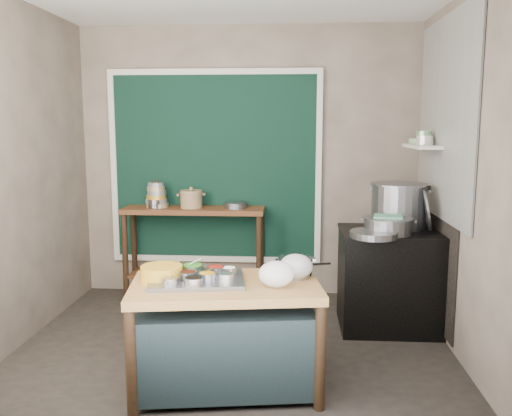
# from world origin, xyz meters

# --- Properties ---
(floor) EXTENTS (3.50, 3.00, 0.02)m
(floor) POSITION_xyz_m (0.00, 0.00, -0.01)
(floor) COLOR #2C2721
(floor) RESTS_ON ground
(back_wall) EXTENTS (3.50, 0.02, 2.80)m
(back_wall) POSITION_xyz_m (0.00, 1.51, 1.40)
(back_wall) COLOR gray
(back_wall) RESTS_ON floor
(left_wall) EXTENTS (0.02, 3.00, 2.80)m
(left_wall) POSITION_xyz_m (-1.76, 0.00, 1.40)
(left_wall) COLOR gray
(left_wall) RESTS_ON floor
(right_wall) EXTENTS (0.02, 3.00, 2.80)m
(right_wall) POSITION_xyz_m (1.76, 0.00, 1.40)
(right_wall) COLOR gray
(right_wall) RESTS_ON floor
(curtain_panel) EXTENTS (2.10, 0.02, 1.90)m
(curtain_panel) POSITION_xyz_m (-0.35, 1.47, 1.35)
(curtain_panel) COLOR black
(curtain_panel) RESTS_ON back_wall
(curtain_frame) EXTENTS (2.22, 0.03, 2.02)m
(curtain_frame) POSITION_xyz_m (-0.35, 1.46, 1.35)
(curtain_frame) COLOR beige
(curtain_frame) RESTS_ON back_wall
(tile_panel) EXTENTS (0.02, 1.70, 1.70)m
(tile_panel) POSITION_xyz_m (1.74, 0.55, 1.85)
(tile_panel) COLOR #B2B2AA
(tile_panel) RESTS_ON right_wall
(soot_patch) EXTENTS (0.01, 1.30, 1.30)m
(soot_patch) POSITION_xyz_m (1.74, 0.65, 0.70)
(soot_patch) COLOR black
(soot_patch) RESTS_ON right_wall
(wall_shelf) EXTENTS (0.22, 0.70, 0.03)m
(wall_shelf) POSITION_xyz_m (1.63, 0.85, 1.60)
(wall_shelf) COLOR beige
(wall_shelf) RESTS_ON right_wall
(prep_table) EXTENTS (1.34, 0.89, 0.75)m
(prep_table) POSITION_xyz_m (0.02, -0.69, 0.38)
(prep_table) COLOR olive
(prep_table) RESTS_ON floor
(back_counter) EXTENTS (1.45, 0.40, 0.95)m
(back_counter) POSITION_xyz_m (-0.55, 1.28, 0.47)
(back_counter) COLOR #5A2E19
(back_counter) RESTS_ON floor
(stove_block) EXTENTS (0.90, 0.68, 0.85)m
(stove_block) POSITION_xyz_m (1.35, 0.55, 0.42)
(stove_block) COLOR black
(stove_block) RESTS_ON floor
(stove_top) EXTENTS (0.92, 0.69, 0.03)m
(stove_top) POSITION_xyz_m (1.35, 0.55, 0.86)
(stove_top) COLOR black
(stove_top) RESTS_ON stove_block
(condiment_tray) EXTENTS (0.68, 0.53, 0.03)m
(condiment_tray) POSITION_xyz_m (-0.17, -0.68, 0.76)
(condiment_tray) COLOR gray
(condiment_tray) RESTS_ON prep_table
(condiment_bowls) EXTENTS (0.53, 0.41, 0.06)m
(condiment_bowls) POSITION_xyz_m (-0.20, -0.67, 0.80)
(condiment_bowls) COLOR gray
(condiment_bowls) RESTS_ON condiment_tray
(yellow_basin) EXTENTS (0.32, 0.32, 0.11)m
(yellow_basin) POSITION_xyz_m (-0.41, -0.69, 0.80)
(yellow_basin) COLOR #C07E23
(yellow_basin) RESTS_ON prep_table
(saucepan) EXTENTS (0.30, 0.30, 0.13)m
(saucepan) POSITION_xyz_m (0.49, -0.50, 0.82)
(saucepan) COLOR gray
(saucepan) RESTS_ON prep_table
(plastic_bag_a) EXTENTS (0.28, 0.26, 0.17)m
(plastic_bag_a) POSITION_xyz_m (0.36, -0.76, 0.84)
(plastic_bag_a) COLOR white
(plastic_bag_a) RESTS_ON prep_table
(plastic_bag_b) EXTENTS (0.25, 0.22, 0.17)m
(plastic_bag_b) POSITION_xyz_m (0.49, -0.56, 0.84)
(plastic_bag_b) COLOR white
(plastic_bag_b) RESTS_ON prep_table
(bowl_stack) EXTENTS (0.23, 0.23, 0.26)m
(bowl_stack) POSITION_xyz_m (-0.94, 1.29, 1.06)
(bowl_stack) COLOR tan
(bowl_stack) RESTS_ON back_counter
(utensil_cup) EXTENTS (0.19, 0.19, 0.09)m
(utensil_cup) POSITION_xyz_m (-0.94, 1.24, 0.99)
(utensil_cup) COLOR gray
(utensil_cup) RESTS_ON back_counter
(ceramic_crock) EXTENTS (0.29, 0.29, 0.16)m
(ceramic_crock) POSITION_xyz_m (-0.57, 1.27, 1.03)
(ceramic_crock) COLOR #937950
(ceramic_crock) RESTS_ON back_counter
(wide_bowl) EXTENTS (0.27, 0.27, 0.06)m
(wide_bowl) POSITION_xyz_m (-0.12, 1.28, 0.98)
(wide_bowl) COLOR gray
(wide_bowl) RESTS_ON back_counter
(stock_pot) EXTENTS (0.61, 0.61, 0.40)m
(stock_pot) POSITION_xyz_m (1.41, 0.69, 1.08)
(stock_pot) COLOR gray
(stock_pot) RESTS_ON stove_top
(pot_lid) EXTENTS (0.15, 0.40, 0.39)m
(pot_lid) POSITION_xyz_m (1.62, 0.58, 1.07)
(pot_lid) COLOR gray
(pot_lid) RESTS_ON stove_top
(steamer) EXTENTS (0.52, 0.52, 0.14)m
(steamer) POSITION_xyz_m (1.27, 0.40, 0.95)
(steamer) COLOR gray
(steamer) RESTS_ON stove_top
(green_cloth) EXTENTS (0.26, 0.22, 0.02)m
(green_cloth) POSITION_xyz_m (1.27, 0.40, 1.03)
(green_cloth) COLOR #589B72
(green_cloth) RESTS_ON steamer
(shallow_pan) EXTENTS (0.50, 0.50, 0.05)m
(shallow_pan) POSITION_xyz_m (1.13, 0.24, 0.91)
(shallow_pan) COLOR gray
(shallow_pan) RESTS_ON stove_top
(shelf_bowl_stack) EXTENTS (0.15, 0.15, 0.12)m
(shelf_bowl_stack) POSITION_xyz_m (1.63, 0.80, 1.67)
(shelf_bowl_stack) COLOR silver
(shelf_bowl_stack) RESTS_ON wall_shelf
(shelf_bowl_green) EXTENTS (0.15, 0.15, 0.05)m
(shelf_bowl_green) POSITION_xyz_m (1.63, 1.09, 1.64)
(shelf_bowl_green) COLOR gray
(shelf_bowl_green) RESTS_ON wall_shelf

